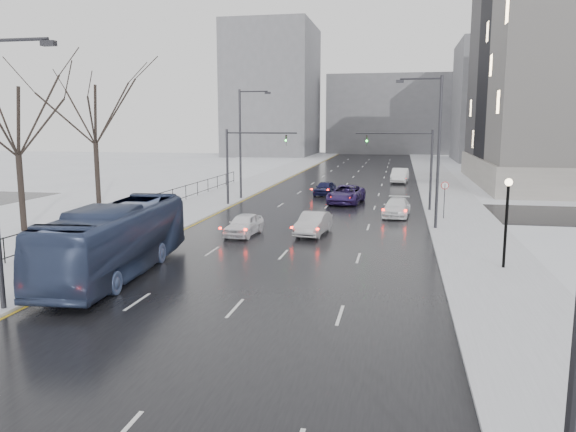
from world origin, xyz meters
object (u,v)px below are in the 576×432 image
Objects in this scene: no_uturn_sign at (445,189)px; tree_park_e at (99,209)px; mast_signal_left at (239,158)px; sedan_center_far at (325,188)px; mast_signal_right at (418,160)px; sedan_right_cross at (346,194)px; streetlight_r_mid at (435,145)px; streetlight_r_near at (570,231)px; streetlight_l_far at (243,139)px; sedan_center_near at (244,225)px; sedan_right_near at (313,223)px; lamppost_r_mid at (507,210)px; sedan_right_distant at (400,175)px; bus at (117,240)px; tree_park_d at (25,232)px; sedan_right_far at (397,207)px.

tree_park_e is at bearing 180.00° from no_uturn_sign.
sedan_center_far is (6.14, 8.62, -3.39)m from mast_signal_left.
sedan_right_cross is at bearing 150.67° from mast_signal_right.
streetlight_r_mid is (26.37, -4.00, 5.62)m from tree_park_e.
sedan_right_cross is (-6.78, 41.33, -4.79)m from streetlight_r_near.
sedan_center_near is (4.67, -16.31, -4.90)m from streetlight_l_far.
sedan_center_near is (-10.83, -12.31, -3.39)m from mast_signal_right.
sedan_center_near is at bearing -158.99° from sedan_right_near.
streetlight_r_mid reaches higher than lamppost_r_mid.
sedan_right_distant is at bearing 94.19° from streetlight_r_mid.
streetlight_r_near is 1.96× the size of sedan_right_distant.
no_uturn_sign is at bearing 97.33° from lamppost_r_mid.
tree_park_e is 5.00× the size of no_uturn_sign.
lamppost_r_mid is 1.00× the size of sedan_right_near.
no_uturn_sign is 0.23× the size of bus.
bus is at bearing -103.34° from sedan_center_near.
sedan_right_distant is (-2.20, 29.96, -4.74)m from streetlight_r_mid.
tree_park_e reaches higher than sedan_right_near.
tree_park_e is at bearing 92.29° from tree_park_d.
sedan_right_far is at bearing 65.01° from sedan_right_near.
sedan_right_cross is (-6.78, 11.33, -4.79)m from streetlight_r_mid.
streetlight_l_far reaches higher than mast_signal_left.
no_uturn_sign is 0.58× the size of sedan_right_far.
streetlight_r_near is 1.00× the size of streetlight_r_mid.
tree_park_d is at bearing -119.02° from sedan_center_far.
tree_park_d is at bearing -118.15° from streetlight_l_far.
bus is at bearing 133.64° from streetlight_r_near.
streetlight_r_mid is (25.97, 6.00, 5.62)m from tree_park_d.
bus is 23.15m from sedan_right_far.
sedan_right_distant is at bearing 58.80° from mast_signal_left.
sedan_center_near is 13.22m from sedan_right_far.
tree_park_d is at bearing 137.25° from streetlight_r_near.
no_uturn_sign reaches higher than sedan_center_far.
sedan_right_near is at bearing 105.52° from streetlight_r_near.
streetlight_r_mid reaches higher than sedan_center_far.
sedan_right_near is (8.06, -11.22, -3.36)m from mast_signal_left.
tree_park_d is at bearing -87.71° from tree_park_e.
streetlight_l_far is at bearing -177.25° from sedan_right_cross.
sedan_center_near is at bearing -29.48° from tree_park_e.
lamppost_r_mid is (2.83, 20.00, -2.67)m from streetlight_r_near.
sedan_center_far is (5.57, 30.97, -0.97)m from bus.
bus is at bearing -37.09° from tree_park_d.
no_uturn_sign is (16.53, -4.00, -1.81)m from mast_signal_left.
tree_park_e is at bearing -141.43° from streetlight_l_far.
sedan_right_cross is (8.72, 3.33, -3.28)m from mast_signal_left.
streetlight_r_near is 41.06m from mast_signal_left.
lamppost_r_mid is at bearing 81.94° from streetlight_r_near.
sedan_right_distant is at bearing 94.16° from sedan_right_far.
streetlight_l_far is 0.85× the size of bus.
tree_park_d is 13.95m from bus.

